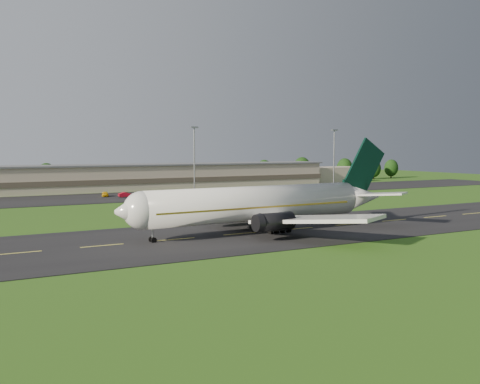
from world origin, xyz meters
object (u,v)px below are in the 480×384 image
service_vehicle_d (312,187)px  light_mast_centre (194,151)px  service_vehicle_c (236,191)px  service_vehicle_b (126,195)px  terminal (179,176)px  service_vehicle_a (105,194)px  airliner (260,204)px  light_mast_east (334,151)px

service_vehicle_d → light_mast_centre: bearing=112.8°
light_mast_centre → service_vehicle_c: (8.38, -12.14, -11.99)m
service_vehicle_b → service_vehicle_c: 33.26m
terminal → service_vehicle_a: size_ratio=34.25×
light_mast_centre → service_vehicle_c: size_ratio=4.39×
light_mast_centre → service_vehicle_b: light_mast_centre is taller
airliner → service_vehicle_c: bearing=63.0°
airliner → service_vehicle_b: airliner is taller
terminal → light_mast_east: bearing=-16.8°
airliner → light_mast_centre: light_mast_centre is taller
airliner → terminal: 99.33m
light_mast_east → service_vehicle_b: light_mast_east is taller
light_mast_east → service_vehicle_c: light_mast_east is taller
light_mast_centre → service_vehicle_b: size_ratio=4.77×
service_vehicle_c → service_vehicle_d: service_vehicle_c is taller
terminal → service_vehicle_a: bearing=-145.5°
light_mast_centre → light_mast_east: bearing=0.0°
service_vehicle_a → service_vehicle_d: size_ratio=0.97×
terminal → service_vehicle_c: bearing=-76.2°
light_mast_centre → light_mast_east: (55.00, 0.00, 0.00)m
terminal → light_mast_centre: bearing=-95.0°
light_mast_east → service_vehicle_a: light_mast_east is taller
airliner → terminal: size_ratio=0.35×
service_vehicle_a → service_vehicle_d: (67.38, -4.99, -0.09)m
airliner → service_vehicle_d: 93.19m
service_vehicle_b → service_vehicle_d: (62.75, -0.34, -0.07)m
light_mast_east → service_vehicle_d: bearing=-149.6°
service_vehicle_b → light_mast_centre: bearing=-65.1°
service_vehicle_c → terminal: bearing=99.4°
light_mast_centre → service_vehicle_a: (-29.42, -5.03, -11.92)m
light_mast_east → service_vehicle_d: 23.13m
service_vehicle_a → service_vehicle_c: 38.46m
service_vehicle_a → service_vehicle_b: bearing=-34.9°
terminal → service_vehicle_b: bearing=-135.4°
light_mast_centre → service_vehicle_b: bearing=-158.7°
terminal → service_vehicle_d: 45.09m
light_mast_east → service_vehicle_c: (-46.62, -12.14, -11.99)m
service_vehicle_b → service_vehicle_d: bearing=-86.7°
airliner → service_vehicle_b: bearing=89.2°
light_mast_east → service_vehicle_c: size_ratio=4.39×
light_mast_east → service_vehicle_a: bearing=-176.6°
light_mast_centre → service_vehicle_d: bearing=-14.8°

